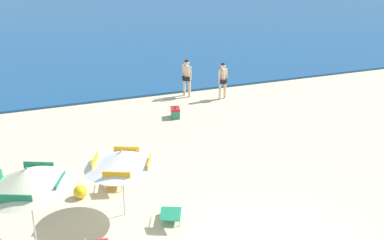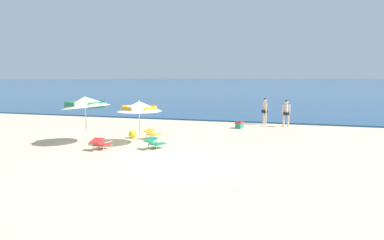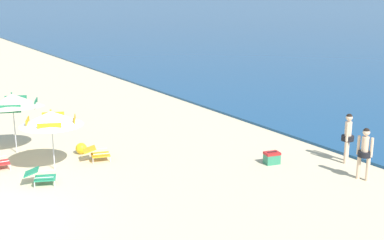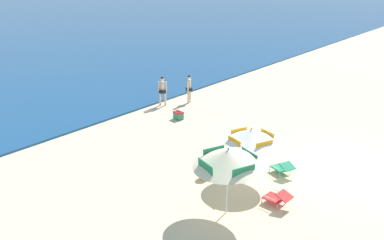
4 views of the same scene
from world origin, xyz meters
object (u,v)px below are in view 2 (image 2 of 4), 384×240
at_px(person_standing_near_shore, 265,109).
at_px(beach_ball, 133,134).
at_px(beach_umbrella_striped_second, 85,102).
at_px(cooler_box, 239,125).
at_px(beach_umbrella_striped_main, 139,106).
at_px(lounge_chair_facing_sea, 155,142).
at_px(person_standing_beside, 286,112).
at_px(lounge_chair_beside_umbrella, 153,133).
at_px(lounge_chair_under_umbrella, 101,143).

relative_size(person_standing_near_shore, beach_ball, 4.25).
bearing_deg(beach_umbrella_striped_second, cooler_box, 49.55).
bearing_deg(beach_umbrella_striped_main, beach_ball, 128.07).
bearing_deg(beach_ball, beach_umbrella_striped_second, -125.89).
height_order(lounge_chair_facing_sea, person_standing_beside, person_standing_beside).
relative_size(beach_umbrella_striped_second, person_standing_beside, 1.45).
distance_m(beach_umbrella_striped_second, lounge_chair_beside_umbrella, 3.49).
distance_m(lounge_chair_beside_umbrella, person_standing_beside, 8.56).
distance_m(person_standing_beside, beach_ball, 9.40).
height_order(beach_umbrella_striped_second, person_standing_near_shore, beach_umbrella_striped_second).
bearing_deg(beach_umbrella_striped_second, beach_ball, 54.11).
bearing_deg(person_standing_near_shore, cooler_box, -119.44).
bearing_deg(person_standing_near_shore, person_standing_beside, -31.77).
distance_m(lounge_chair_beside_umbrella, lounge_chair_facing_sea, 2.48).
xyz_separation_m(person_standing_near_shore, person_standing_beside, (1.35, -0.83, -0.02)).
bearing_deg(person_standing_near_shore, lounge_chair_facing_sea, -111.29).
distance_m(lounge_chair_beside_umbrella, person_standing_near_shore, 8.36).
xyz_separation_m(beach_umbrella_striped_main, beach_umbrella_striped_second, (-2.36, -0.58, 0.19)).
relative_size(lounge_chair_under_umbrella, person_standing_near_shore, 0.55).
distance_m(beach_umbrella_striped_second, person_standing_near_shore, 11.39).
height_order(lounge_chair_under_umbrella, beach_ball, lounge_chair_under_umbrella).
relative_size(beach_umbrella_striped_second, lounge_chair_under_umbrella, 2.55).
bearing_deg(beach_ball, lounge_chair_facing_sea, -44.66).
bearing_deg(lounge_chair_beside_umbrella, lounge_chair_facing_sea, -63.85).
height_order(person_standing_near_shore, person_standing_beside, person_standing_near_shore).
height_order(lounge_chair_under_umbrella, person_standing_near_shore, person_standing_near_shore).
bearing_deg(lounge_chair_under_umbrella, beach_umbrella_striped_main, 58.59).
bearing_deg(lounge_chair_facing_sea, beach_ball, 135.34).
height_order(beach_umbrella_striped_main, beach_ball, beach_umbrella_striped_main).
bearing_deg(person_standing_beside, cooler_box, -152.42).
xyz_separation_m(person_standing_near_shore, beach_ball, (-5.64, -7.07, -0.77)).
bearing_deg(person_standing_beside, lounge_chair_facing_sea, -120.58).
relative_size(cooler_box, beach_ball, 1.43).
distance_m(lounge_chair_facing_sea, cooler_box, 7.34).
relative_size(lounge_chair_beside_umbrella, beach_ball, 2.48).
height_order(person_standing_beside, cooler_box, person_standing_beside).
relative_size(beach_umbrella_striped_second, beach_ball, 5.99).
xyz_separation_m(beach_umbrella_striped_second, lounge_chair_beside_umbrella, (2.34, 2.03, -1.59)).
distance_m(lounge_chair_under_umbrella, lounge_chair_beside_umbrella, 3.21).
relative_size(lounge_chair_beside_umbrella, cooler_box, 1.73).
distance_m(beach_umbrella_striped_second, lounge_chair_under_umbrella, 2.34).
height_order(beach_umbrella_striped_main, person_standing_beside, beach_umbrella_striped_main).
height_order(lounge_chair_beside_umbrella, lounge_chair_facing_sea, lounge_chair_facing_sea).
xyz_separation_m(person_standing_near_shore, cooler_box, (-1.23, -2.18, -0.76)).
bearing_deg(beach_ball, lounge_chair_beside_umbrella, 9.42).
bearing_deg(lounge_chair_beside_umbrella, person_standing_near_shore, 56.05).
bearing_deg(lounge_chair_under_umbrella, person_standing_near_shore, 60.60).
distance_m(beach_umbrella_striped_second, lounge_chair_facing_sea, 3.79).
bearing_deg(person_standing_beside, lounge_chair_beside_umbrella, -134.63).
relative_size(beach_umbrella_striped_main, person_standing_beside, 1.63).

